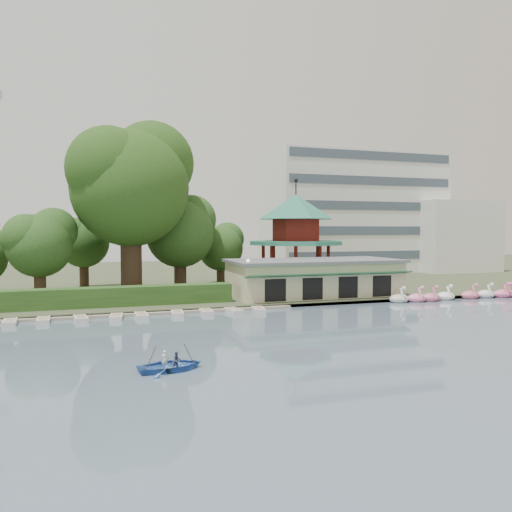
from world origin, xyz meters
name	(u,v)px	position (x,y,z in m)	size (l,w,h in m)	color
ground_plane	(316,352)	(0.00, 0.00, 0.00)	(220.00, 220.00, 0.00)	slate
shore	(178,276)	(0.00, 52.00, 0.20)	(220.00, 70.00, 0.40)	#424930
embankment	(238,308)	(0.00, 17.30, 0.15)	(220.00, 0.60, 0.30)	gray
dock	(106,315)	(-12.00, 17.20, 0.12)	(34.00, 1.60, 0.24)	gray
boathouse	(314,277)	(10.00, 21.97, 2.37)	(18.60, 9.39, 3.90)	#C3BC92
pavilion	(296,230)	(12.00, 32.00, 7.48)	(12.40, 12.40, 13.50)	#C3BC92
office_building	(368,217)	(32.67, 49.00, 9.73)	(38.00, 18.00, 20.00)	silver
hedge	(70,298)	(-15.00, 20.50, 1.30)	(30.00, 2.00, 1.80)	#2B4E1D
lamp_post	(248,272)	(1.50, 19.00, 3.34)	(0.36, 0.36, 4.28)	black
big_tree	(132,179)	(-8.83, 28.20, 12.98)	(13.87, 12.92, 19.33)	#3A281C
small_trees	(103,240)	(-11.82, 31.33, 6.41)	(39.58, 16.33, 11.43)	#3A281C
swan_boats	(465,295)	(25.56, 16.59, 0.40)	(17.94, 2.10, 1.92)	silver
moored_rowboats	(97,318)	(-12.69, 15.78, 0.18)	(29.74, 2.73, 0.36)	beige
rowboat_with_passengers	(171,361)	(-9.09, -1.15, 0.51)	(5.30, 4.09, 2.01)	#3B6CB9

